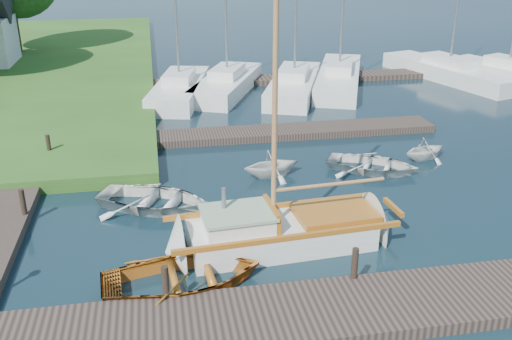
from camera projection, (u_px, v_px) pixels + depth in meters
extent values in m
plane|color=black|center=(256.00, 205.00, 18.23)|extent=(160.00, 160.00, 0.00)
cube|color=black|center=(304.00, 314.00, 12.71)|extent=(18.00, 2.20, 0.30)
cube|color=black|center=(5.00, 193.00, 18.66)|extent=(2.20, 18.00, 0.30)
cube|color=black|center=(275.00, 133.00, 24.41)|extent=(14.00, 1.60, 0.30)
cube|color=black|center=(371.00, 75.00, 34.37)|extent=(30.00, 1.60, 0.30)
cylinder|color=black|center=(165.00, 282.00, 12.92)|extent=(0.16, 0.16, 0.80)
cylinder|color=black|center=(355.00, 263.00, 13.66)|extent=(0.16, 0.16, 0.80)
cylinder|color=black|center=(23.00, 202.00, 16.80)|extent=(0.16, 0.16, 0.80)
cylinder|color=black|center=(49.00, 145.00, 21.35)|extent=(0.16, 0.16, 0.80)
cube|color=silver|center=(280.00, 238.00, 15.77)|extent=(5.14, 2.37, 0.90)
cone|color=silver|center=(381.00, 224.00, 16.49)|extent=(1.44, 2.05, 1.96)
cone|color=silver|center=(173.00, 251.00, 15.08)|extent=(1.15, 2.03, 1.96)
cube|color=#905513|center=(271.00, 207.00, 16.42)|extent=(6.19, 0.59, 0.14)
cube|color=#905513|center=(291.00, 238.00, 14.74)|extent=(6.19, 0.59, 0.14)
cube|color=#905513|center=(393.00, 207.00, 16.37)|extent=(0.20, 1.11, 0.14)
cube|color=silver|center=(238.00, 221.00, 15.24)|extent=(1.90, 1.53, 0.44)
cube|color=#93B18A|center=(237.00, 213.00, 15.14)|extent=(2.01, 1.64, 0.08)
cube|color=#905513|center=(272.00, 214.00, 15.43)|extent=(0.23, 1.41, 0.60)
cylinder|color=slate|center=(224.00, 198.00, 15.21)|extent=(0.12, 0.12, 0.60)
cube|color=#905513|center=(335.00, 213.00, 15.94)|extent=(2.31, 1.66, 0.20)
cylinder|color=olive|center=(275.00, 72.00, 13.95)|extent=(0.14, 0.14, 8.40)
cylinder|color=olive|center=(330.00, 185.00, 15.55)|extent=(3.20, 0.34, 0.10)
imported|color=#905513|center=(184.00, 272.00, 13.83)|extent=(4.15, 3.13, 0.81)
imported|color=silver|center=(154.00, 197.00, 17.88)|extent=(4.40, 3.89, 0.76)
imported|color=silver|center=(272.00, 162.00, 20.19)|extent=(2.34, 2.12, 1.07)
imported|color=silver|center=(373.00, 162.00, 20.72)|extent=(4.00, 3.66, 0.68)
imported|color=silver|center=(426.00, 147.00, 21.77)|extent=(2.23, 2.07, 0.97)
cube|color=silver|center=(180.00, 90.00, 30.01)|extent=(3.83, 7.86, 0.90)
cube|color=silver|center=(179.00, 76.00, 29.74)|extent=(1.95, 2.89, 0.50)
cube|color=silver|center=(227.00, 84.00, 31.06)|extent=(5.06, 7.88, 0.90)
cube|color=silver|center=(227.00, 72.00, 30.79)|extent=(2.35, 3.01, 0.50)
cube|color=silver|center=(294.00, 85.00, 30.91)|extent=(4.93, 8.47, 0.90)
cube|color=silver|center=(294.00, 72.00, 30.64)|extent=(2.32, 3.18, 0.50)
cube|color=silver|center=(339.00, 78.00, 32.47)|extent=(5.46, 9.70, 0.90)
cube|color=silver|center=(340.00, 66.00, 32.20)|extent=(2.50, 3.62, 0.50)
cube|color=silver|center=(448.00, 72.00, 33.77)|extent=(4.81, 9.68, 0.90)
cube|color=silver|center=(450.00, 61.00, 33.50)|extent=(2.29, 3.57, 0.50)
cube|color=silver|center=(507.00, 74.00, 33.43)|extent=(4.83, 7.67, 0.90)
cube|color=silver|center=(509.00, 62.00, 33.17)|extent=(2.27, 2.92, 0.50)
cylinder|color=#332114|center=(16.00, 24.00, 38.99)|extent=(0.36, 0.36, 3.67)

